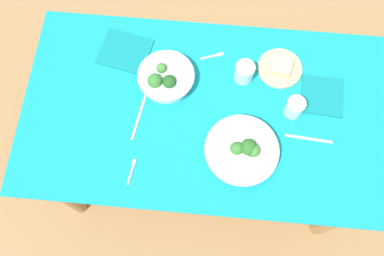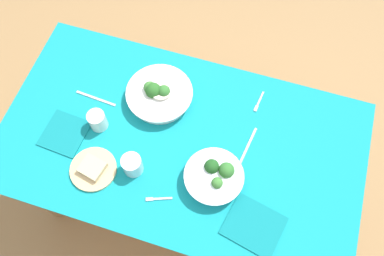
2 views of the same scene
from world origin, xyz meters
name	(u,v)px [view 1 (image 1 of 2)]	position (x,y,z in m)	size (l,w,h in m)	color
ground_plane	(202,162)	(0.00, 0.00, 0.00)	(6.00, 6.00, 0.00)	#9E7547
dining_table	(206,122)	(0.00, 0.00, 0.63)	(1.46, 0.82, 0.75)	teal
broccoli_bowl_far	(166,78)	(-0.17, 0.11, 0.78)	(0.23, 0.23, 0.09)	white
broccoli_bowl_near	(242,151)	(0.15, -0.16, 0.78)	(0.28, 0.28, 0.10)	white
bread_side_plate	(280,68)	(0.29, 0.21, 0.76)	(0.18, 0.18, 0.04)	#D6B27A
water_glass_center	(244,72)	(0.14, 0.16, 0.79)	(0.08, 0.08, 0.09)	silver
water_glass_side	(295,107)	(0.34, 0.03, 0.79)	(0.07, 0.07, 0.08)	silver
fork_by_far_bowl	(132,170)	(-0.26, -0.27, 0.75)	(0.02, 0.10, 0.00)	#B7B7BC
fork_by_near_bowl	(213,56)	(0.01, 0.25, 0.75)	(0.10, 0.04, 0.00)	#B7B7BC
table_knife_left	(139,115)	(-0.26, -0.04, 0.75)	(0.21, 0.01, 0.00)	#B7B7BC
table_knife_right	(309,139)	(0.40, -0.08, 0.75)	(0.18, 0.01, 0.00)	#B7B7BC
napkin_folded_upper	(125,51)	(-0.36, 0.24, 0.75)	(0.20, 0.17, 0.01)	#0F777D
napkin_folded_lower	(322,96)	(0.46, 0.11, 0.75)	(0.17, 0.17, 0.01)	#0F777D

